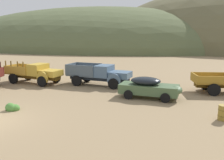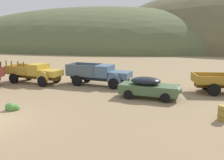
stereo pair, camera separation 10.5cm
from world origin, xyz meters
TOP-DOWN VIEW (x-y plane):
  - hill_distant at (-15.76, 64.97)m, footprint 104.23×54.60m
  - truck_faded_yellow at (-2.98, 9.78)m, footprint 5.88×2.98m
  - truck_chalk_blue at (3.32, 10.41)m, footprint 6.13×2.91m
  - car_weathered_green at (7.97, 7.08)m, footprint 4.65×2.26m
  - oil_drum_by_truck at (12.31, 3.43)m, footprint 0.61×0.61m
  - bush_lone_scrub at (-0.10, 2.03)m, footprint 0.85×0.68m

SIDE VIEW (x-z plane):
  - hill_distant at x=-15.76m, z-range -12.82..12.82m
  - bush_lone_scrub at x=-0.10m, z-range -0.16..0.46m
  - oil_drum_by_truck at x=12.31m, z-range 0.00..0.85m
  - car_weathered_green at x=7.97m, z-range 0.03..1.60m
  - truck_faded_yellow at x=-2.98m, z-range -0.09..2.07m
  - truck_chalk_blue at x=3.32m, z-range 0.06..1.97m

